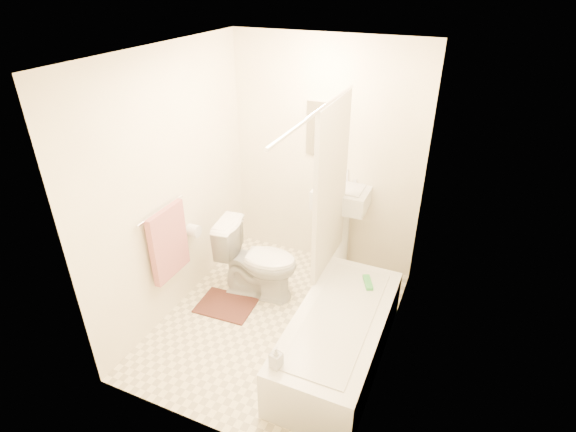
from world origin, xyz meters
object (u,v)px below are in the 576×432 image
at_px(sink, 341,225).
at_px(soap_bottle, 276,357).
at_px(bath_mat, 226,305).
at_px(bathtub, 339,338).
at_px(toilet, 258,261).

distance_m(sink, soap_bottle, 1.93).
relative_size(bath_mat, soap_bottle, 3.12).
relative_size(sink, bath_mat, 1.98).
xyz_separation_m(sink, soap_bottle, (0.15, -1.92, 0.00)).
bearing_deg(sink, bathtub, -72.79).
xyz_separation_m(sink, bathtub, (0.40, -1.26, -0.31)).
distance_m(bath_mat, soap_bottle, 1.38).
relative_size(toilet, bath_mat, 1.47).
bearing_deg(sink, soap_bottle, -86.19).
xyz_separation_m(toilet, bath_mat, (-0.20, -0.32, -0.38)).
relative_size(sink, bathtub, 0.67).
height_order(bathtub, soap_bottle, soap_bottle).
relative_size(toilet, soap_bottle, 4.60).
bearing_deg(bathtub, soap_bottle, -111.13).
xyz_separation_m(bathtub, bath_mat, (-1.20, 0.19, -0.21)).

